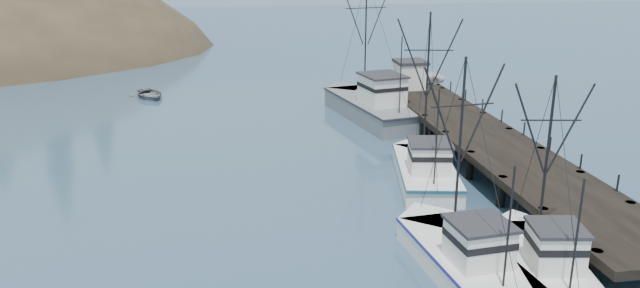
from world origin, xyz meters
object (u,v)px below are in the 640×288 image
Objects in this scene: pier_shed at (410,74)px; motorboat at (150,97)px; pier at (477,134)px; trawler_near at (542,261)px; work_vessel at (371,105)px; pickup_truck at (420,76)px; trawler_mid at (462,255)px; trawler_far at (425,169)px.

motorboat is at bearing 161.61° from pier_shed.
motorboat is (-27.06, 24.29, -1.69)m from pier.
trawler_near is 30.62m from work_vessel.
pickup_truck reaches higher than motorboat.
pier_shed is (-0.66, 15.52, 1.73)m from pier.
trawler_mid reaches higher than pier.
trawler_mid reaches higher than pier_shed.
motorboat is at bearing 114.56° from trawler_mid.
trawler_mid is at bearing 161.92° from trawler_near.
pickup_truck is 29.08m from motorboat.
work_vessel reaches higher than motorboat.
trawler_mid reaches higher than trawler_near.
trawler_far reaches higher than pickup_truck.
trawler_far reaches higher than pier.
trawler_mid is 2.13× the size of pickup_truck.
trawler_far is 23.84m from pickup_truck.
pickup_truck is at bearing 75.27° from trawler_mid.
trawler_near reaches higher than pier.
trawler_mid is 3.46× the size of pier_shed.
trawler_near is 3.86m from trawler_mid.
trawler_mid is at bearing -100.36° from trawler_far.
motorboat is at bearing 126.26° from trawler_far.
pickup_truck is (6.98, 22.72, 1.90)m from trawler_far.
work_vessel is (2.62, 29.40, 0.41)m from trawler_mid.
pickup_truck is at bearing -35.14° from motorboat.
pier_shed is (4.79, 3.37, 2.19)m from work_vessel.
work_vessel is at bearing -144.90° from pier_shed.
trawler_far is at bearing 79.64° from trawler_mid.
pier_shed reaches higher than pier.
trawler_far is at bearing 95.72° from trawler_near.
pier is at bearing -168.51° from pickup_truck.
trawler_near is 0.64× the size of work_vessel.
pickup_truck is at bearing 81.26° from trawler_near.
work_vessel reaches higher than pier_shed.
trawler_mid is at bearing -179.43° from pickup_truck.
pier reaches higher than motorboat.
work_vessel is 3.15× the size of motorboat.
trawler_near is 0.92× the size of trawler_mid.
work_vessel is at bearing -51.91° from motorboat.
pier is 8.66× the size of motorboat.
work_vessel reaches higher than pier.
trawler_near is 36.93m from pickup_truck.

